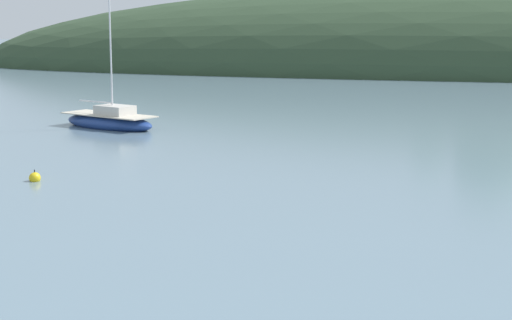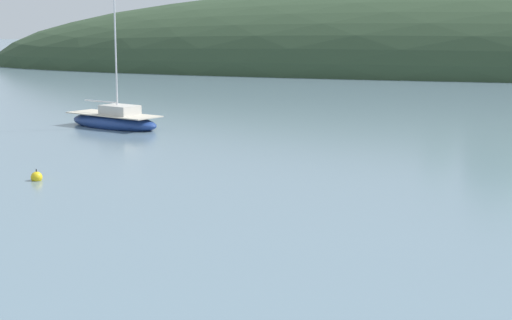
# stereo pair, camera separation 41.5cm
# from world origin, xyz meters

# --- Properties ---
(sailboat_grey_yawl) EXTENTS (6.60, 4.54, 8.03)m
(sailboat_grey_yawl) POSITION_xyz_m (-11.45, 35.31, 0.38)
(sailboat_grey_yawl) COLOR navy
(sailboat_grey_yawl) RESTS_ON ground
(mooring_buoy_inner) EXTENTS (0.44, 0.44, 0.54)m
(mooring_buoy_inner) POSITION_xyz_m (-8.65, 20.52, 0.12)
(mooring_buoy_inner) COLOR yellow
(mooring_buoy_inner) RESTS_ON ground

